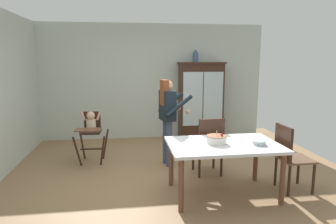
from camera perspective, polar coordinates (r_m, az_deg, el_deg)
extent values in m
plane|color=#93704C|center=(4.91, -0.14, -12.46)|extent=(6.24, 6.24, 0.00)
cube|color=beige|center=(7.17, -2.96, 5.79)|extent=(5.32, 0.06, 2.70)
cube|color=#382116|center=(7.15, 6.25, 2.00)|extent=(1.02, 0.42, 1.77)
cube|color=#382116|center=(7.08, 6.39, 9.29)|extent=(1.08, 0.48, 0.04)
cube|color=silver|center=(6.87, 4.77, 2.45)|extent=(0.46, 0.01, 1.24)
cube|color=silver|center=(6.99, 8.60, 2.50)|extent=(0.46, 0.01, 1.24)
cube|color=#382116|center=(7.14, 6.27, 2.70)|extent=(0.94, 0.36, 0.02)
cylinder|color=#3D567F|center=(7.05, 5.26, 10.36)|extent=(0.13, 0.13, 0.22)
cylinder|color=#3D567F|center=(7.05, 5.27, 11.46)|extent=(0.07, 0.07, 0.05)
cylinder|color=#382116|center=(5.53, -16.95, -7.20)|extent=(0.14, 0.13, 0.56)
cylinder|color=#382116|center=(5.45, -12.39, -7.24)|extent=(0.13, 0.14, 0.56)
cylinder|color=#382116|center=(5.94, -16.05, -5.96)|extent=(0.13, 0.14, 0.56)
cylinder|color=#382116|center=(5.87, -11.82, -5.97)|extent=(0.14, 0.13, 0.56)
cube|color=#382116|center=(5.70, -14.29, -6.85)|extent=(0.42, 0.06, 0.02)
cube|color=#382116|center=(5.62, -14.43, -3.72)|extent=(0.36, 0.36, 0.02)
cube|color=#382116|center=(5.73, -14.25, -1.58)|extent=(0.31, 0.05, 0.34)
cube|color=brown|center=(5.34, -14.97, -3.28)|extent=(0.45, 0.26, 0.02)
cylinder|color=beige|center=(5.61, -14.45, -2.45)|extent=(0.17, 0.17, 0.22)
sphere|color=tan|center=(5.58, -14.53, -0.67)|extent=(0.15, 0.15, 0.15)
cylinder|color=tan|center=(5.61, -15.94, -0.76)|extent=(0.10, 0.05, 0.17)
cylinder|color=tan|center=(5.56, -13.11, -0.73)|extent=(0.10, 0.05, 0.17)
cylinder|color=#3D4C6B|center=(5.28, 0.22, -6.10)|extent=(0.11, 0.11, 0.82)
cylinder|color=#3D4C6B|center=(5.44, -0.43, -5.63)|extent=(0.11, 0.11, 0.82)
cube|color=#19232D|center=(5.22, -0.11, 1.23)|extent=(0.28, 0.40, 0.52)
cube|color=white|center=(5.25, 0.95, 1.30)|extent=(0.02, 0.06, 0.49)
sphere|color=tan|center=(5.17, -0.11, 5.07)|extent=(0.19, 0.19, 0.19)
cube|color=brown|center=(5.17, -0.68, 3.73)|extent=(0.14, 0.22, 0.44)
cylinder|color=#19232D|center=(5.08, 2.18, 1.19)|extent=(0.49, 0.18, 0.37)
sphere|color=tan|center=(5.16, 3.80, 0.08)|extent=(0.08, 0.08, 0.08)
cylinder|color=#19232D|center=(5.45, 0.51, 1.80)|extent=(0.49, 0.18, 0.37)
sphere|color=tan|center=(5.53, 2.05, 0.75)|extent=(0.08, 0.08, 0.08)
cube|color=silver|center=(4.19, 10.57, -6.19)|extent=(1.52, 1.00, 0.04)
cylinder|color=brown|center=(3.78, 2.52, -13.79)|extent=(0.07, 0.07, 0.70)
cylinder|color=brown|center=(4.22, 21.00, -11.88)|extent=(0.07, 0.07, 0.70)
cylinder|color=brown|center=(4.52, 0.61, -9.71)|extent=(0.07, 0.07, 0.70)
cylinder|color=brown|center=(4.89, 16.40, -8.58)|extent=(0.07, 0.07, 0.70)
cylinder|color=white|center=(4.17, 9.22, -5.23)|extent=(0.28, 0.28, 0.10)
cylinder|color=#935B3D|center=(4.15, 9.24, -4.51)|extent=(0.27, 0.27, 0.01)
cylinder|color=#F2E5CC|center=(4.14, 9.26, -4.06)|extent=(0.01, 0.01, 0.06)
cone|color=yellow|center=(4.13, 9.27, -3.49)|extent=(0.02, 0.02, 0.02)
sphere|color=red|center=(4.13, 10.23, -4.29)|extent=(0.04, 0.04, 0.04)
cylinder|color=#B2BCC6|center=(4.23, 16.99, -5.62)|extent=(0.18, 0.18, 0.05)
cylinder|color=#382116|center=(5.30, 8.72, -8.26)|extent=(0.04, 0.04, 0.45)
cylinder|color=#382116|center=(5.19, 4.82, -8.57)|extent=(0.04, 0.04, 0.45)
cylinder|color=#382116|center=(4.97, 10.16, -9.54)|extent=(0.04, 0.04, 0.45)
cylinder|color=#382116|center=(4.86, 6.02, -9.92)|extent=(0.04, 0.04, 0.45)
cube|color=brown|center=(5.00, 7.49, -6.46)|extent=(0.46, 0.46, 0.03)
cube|color=#382116|center=(4.75, 8.32, -4.17)|extent=(0.42, 0.06, 0.48)
cylinder|color=#382116|center=(4.82, 10.46, -4.04)|extent=(0.03, 0.03, 0.48)
cylinder|color=#382116|center=(4.70, 6.13, -4.30)|extent=(0.03, 0.03, 0.48)
cylinder|color=#382116|center=(4.74, 26.04, -11.42)|extent=(0.04, 0.04, 0.45)
cylinder|color=#382116|center=(5.03, 23.62, -10.03)|extent=(0.04, 0.04, 0.45)
cylinder|color=#382116|center=(4.55, 22.11, -12.04)|extent=(0.04, 0.04, 0.45)
cylinder|color=#382116|center=(4.85, 19.86, -10.53)|extent=(0.04, 0.04, 0.45)
cube|color=brown|center=(4.71, 23.11, -8.25)|extent=(0.45, 0.45, 0.03)
cube|color=#382116|center=(4.54, 21.17, -5.44)|extent=(0.05, 0.42, 0.48)
cylinder|color=#382116|center=(4.38, 22.40, -6.06)|extent=(0.03, 0.03, 0.48)
cylinder|color=#382116|center=(4.70, 20.02, -4.85)|extent=(0.03, 0.03, 0.48)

